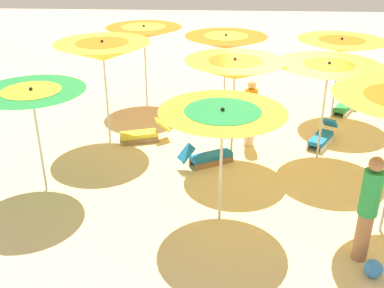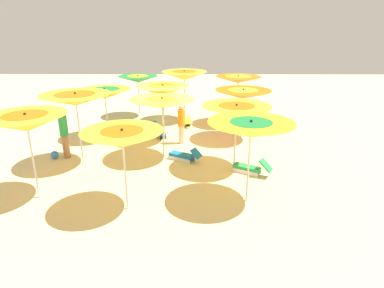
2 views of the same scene
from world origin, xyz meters
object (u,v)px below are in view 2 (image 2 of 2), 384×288
Objects in this scene: beach_umbrella_3 at (76,100)px; beach_umbrella_7 at (163,91)px; lounger_3 at (158,132)px; lounger_0 at (184,155)px; beachgoer_1 at (181,124)px; beach_umbrella_2 at (251,129)px; beachgoer_0 at (64,133)px; beach_umbrella_10 at (184,76)px; beach_umbrella_5 at (236,110)px; beach_umbrella_4 at (162,103)px; beach_umbrella_1 at (123,139)px; beach_umbrella_11 at (238,80)px; beach_umbrella_0 at (26,123)px; beach_umbrella_6 at (105,94)px; beach_umbrella_9 at (138,79)px; lounger_2 at (185,121)px; beach_ball at (55,155)px; lounger_1 at (250,168)px; beach_umbrella_8 at (243,94)px.

beach_umbrella_7 is at bearing 134.18° from beach_umbrella_3.
lounger_0 is at bearing -5.14° from lounger_3.
beach_umbrella_3 is 4.24m from beachgoer_1.
beach_umbrella_2 reaches higher than lounger_3.
beach_umbrella_3 is at bearing -101.09° from beachgoer_1.
beachgoer_0 is (-3.10, -6.12, -1.12)m from beach_umbrella_2.
beach_umbrella_10 is at bearing 126.35° from lounger_3.
beach_umbrella_5 is at bearing -26.44° from beachgoer_0.
beach_umbrella_4 is at bearing 11.73° from lounger_0.
beach_umbrella_11 is at bearing 154.30° from beach_umbrella_1.
beach_umbrella_2 is at bearing 88.77° from beach_umbrella_0.
beach_umbrella_11 is (-2.17, 5.75, 0.23)m from beach_umbrella_6.
beach_umbrella_11 is 4.07m from beachgoer_1.
beach_umbrella_1 is at bearing 35.57° from beach_umbrella_3.
beach_umbrella_9 is 1.71× the size of lounger_2.
beach_umbrella_3 is at bearing -9.16° from beach_umbrella_9.
beachgoer_1 is (4.20, 2.36, -1.10)m from beach_umbrella_9.
beach_umbrella_6 is at bearing 149.15° from beach_ball.
beach_umbrella_11 is at bearing 110.65° from beach_umbrella_6.
beach_ball is at bearing -112.12° from beach_umbrella_3.
beach_umbrella_9 is at bearing -37.48° from lounger_0.
lounger_3 is at bearing 126.72° from beach_ball.
beach_umbrella_0 reaches higher than beach_umbrella_5.
lounger_0 is 0.97× the size of lounger_1.
lounger_1 is at bearing -29.88° from beachgoer_0.
beach_umbrella_4 is at bearing 4.40° from beach_umbrella_7.
beach_umbrella_9 is 6.50m from beach_ball.
beach_umbrella_4 is 5.01m from beach_umbrella_10.
beach_umbrella_4 is 0.99× the size of beach_umbrella_8.
beach_umbrella_7 is at bearing -175.60° from beach_umbrella_4.
beach_umbrella_10 is 5.60m from lounger_0.
beach_umbrella_0 is at bearing -103.05° from beachgoer_0.
beach_umbrella_4 reaches higher than lounger_2.
beach_umbrella_9 is at bearing -156.82° from beach_umbrella_7.
beach_umbrella_4 is 7.92× the size of beach_ball.
beachgoer_0 is at bearing -72.26° from beach_umbrella_8.
lounger_0 is at bearing 95.39° from beach_umbrella_3.
lounger_3 is (-5.48, 2.79, -2.02)m from beach_umbrella_0.
beach_umbrella_7 reaches higher than beach_umbrella_5.
beach_umbrella_9 reaches higher than lounger_2.
beach_umbrella_1 reaches higher than beachgoer_0.
beach_umbrella_9 is at bearing -108.01° from beach_umbrella_10.
beach_umbrella_10 is (-2.72, 3.21, 0.33)m from beach_umbrella_6.
beach_umbrella_6 is (-2.82, 0.20, -0.38)m from beach_umbrella_3.
lounger_1 is (0.47, 0.47, -1.81)m from beach_umbrella_5.
beach_umbrella_1 is at bearing 151.59° from lounger_2.
lounger_1 reaches higher than beach_ball.
lounger_2 is 2.00m from lounger_3.
beach_umbrella_6 is 5.68m from beach_umbrella_8.
lounger_3 is at bearing -138.57° from beach_umbrella_5.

